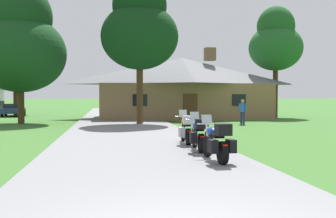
# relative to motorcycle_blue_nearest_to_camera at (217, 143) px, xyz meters

# --- Properties ---
(ground_plane) EXTENTS (500.00, 500.00, 0.00)m
(ground_plane) POSITION_rel_motorcycle_blue_nearest_to_camera_xyz_m (-2.03, 13.99, -0.61)
(ground_plane) COLOR #386628
(asphalt_driveway) EXTENTS (6.40, 80.00, 0.06)m
(asphalt_driveway) POSITION_rel_motorcycle_blue_nearest_to_camera_xyz_m (-2.03, 11.99, -0.58)
(asphalt_driveway) COLOR slate
(asphalt_driveway) RESTS_ON ground
(motorcycle_blue_nearest_to_camera) EXTENTS (0.78, 2.08, 1.30)m
(motorcycle_blue_nearest_to_camera) POSITION_rel_motorcycle_blue_nearest_to_camera_xyz_m (0.00, 0.00, 0.00)
(motorcycle_blue_nearest_to_camera) COLOR black
(motorcycle_blue_nearest_to_camera) RESTS_ON asphalt_driveway
(motorcycle_blue_second_in_row) EXTENTS (0.78, 2.08, 1.30)m
(motorcycle_blue_second_in_row) POSITION_rel_motorcycle_blue_nearest_to_camera_xyz_m (-0.00, 2.34, 0.00)
(motorcycle_blue_second_in_row) COLOR black
(motorcycle_blue_second_in_row) RESTS_ON asphalt_driveway
(motorcycle_orange_farthest_in_row) EXTENTS (0.75, 2.08, 1.30)m
(motorcycle_orange_farthest_in_row) POSITION_rel_motorcycle_blue_nearest_to_camera_xyz_m (-0.02, 4.51, 0.00)
(motorcycle_orange_farthest_in_row) COLOR black
(motorcycle_orange_farthest_in_row) RESTS_ON asphalt_driveway
(stone_lodge) EXTENTS (14.71, 8.12, 6.09)m
(stone_lodge) POSITION_rel_motorcycle_blue_nearest_to_camera_xyz_m (3.25, 23.88, 2.07)
(stone_lodge) COLOR brown
(stone_lodge) RESTS_ON ground
(bystander_blue_shirt_near_lodge) EXTENTS (0.44, 0.40, 1.69)m
(bystander_blue_shirt_near_lodge) POSITION_rel_motorcycle_blue_nearest_to_camera_xyz_m (5.84, 15.27, 0.34)
(bystander_blue_shirt_near_lodge) COLOR navy
(bystander_blue_shirt_near_lodge) RESTS_ON ground
(tree_right_of_lodge) EXTENTS (4.77, 4.77, 9.91)m
(tree_right_of_lodge) POSITION_rel_motorcycle_blue_nearest_to_camera_xyz_m (11.80, 24.03, 6.15)
(tree_right_of_lodge) COLOR #422D19
(tree_right_of_lodge) RESTS_ON ground
(tree_by_lodge_front) EXTENTS (5.21, 5.21, 9.95)m
(tree_by_lodge_front) POSITION_rel_motorcycle_blue_nearest_to_camera_xyz_m (-0.92, 16.60, 5.91)
(tree_by_lodge_front) COLOR #422D19
(tree_by_lodge_front) RESTS_ON ground
(tree_left_far) EXTENTS (4.63, 4.63, 7.90)m
(tree_left_far) POSITION_rel_motorcycle_blue_nearest_to_camera_xyz_m (-12.18, 31.85, 4.25)
(tree_left_far) COLOR #422D19
(tree_left_far) RESTS_ON ground
(tree_left_near) EXTENTS (6.22, 6.22, 9.63)m
(tree_left_near) POSITION_rel_motorcycle_blue_nearest_to_camera_xyz_m (-8.98, 18.34, 4.95)
(tree_left_near) COLOR #422D19
(tree_left_near) RESTS_ON ground
(parked_navy_sedan_far_left) EXTENTS (2.27, 4.37, 1.20)m
(parked_navy_sedan_far_left) POSITION_rel_motorcycle_blue_nearest_to_camera_xyz_m (-11.82, 29.18, 0.03)
(parked_navy_sedan_far_left) COLOR navy
(parked_navy_sedan_far_left) RESTS_ON ground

